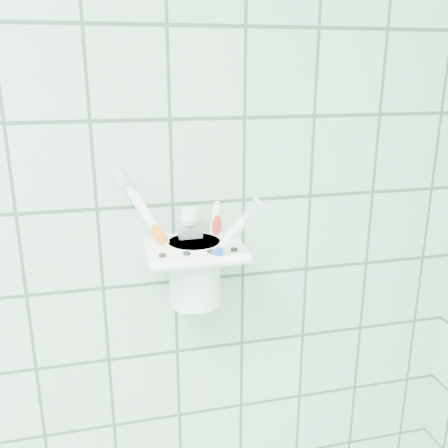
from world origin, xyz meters
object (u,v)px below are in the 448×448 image
at_px(cup, 195,270).
at_px(toothpaste_tube, 191,245).
at_px(toothbrush_blue, 205,229).
at_px(toothbrush_orange, 180,231).
at_px(holder_bracket, 194,250).
at_px(toothbrush_pink, 199,226).

height_order(cup, toothpaste_tube, toothpaste_tube).
xyz_separation_m(toothbrush_blue, toothbrush_orange, (-0.03, -0.00, 0.00)).
relative_size(toothbrush_blue, toothpaste_tube, 1.56).
bearing_deg(holder_bracket, toothbrush_orange, 176.17).
distance_m(holder_bracket, cup, 0.03).
distance_m(toothbrush_pink, toothpaste_tube, 0.04).
xyz_separation_m(toothbrush_orange, toothpaste_tube, (0.02, 0.02, -0.03)).
xyz_separation_m(cup, toothpaste_tube, (-0.00, 0.01, 0.03)).
height_order(toothbrush_pink, toothbrush_orange, toothbrush_pink).
height_order(holder_bracket, toothbrush_pink, toothbrush_pink).
bearing_deg(toothpaste_tube, toothbrush_pink, -77.12).
relative_size(cup, toothbrush_blue, 0.47).
bearing_deg(toothbrush_orange, toothpaste_tube, 75.32).
bearing_deg(toothbrush_orange, cup, 39.90).
bearing_deg(toothbrush_blue, holder_bracket, -178.89).
bearing_deg(toothbrush_pink, toothbrush_orange, 168.65).
bearing_deg(cup, holder_bracket, -103.40).
height_order(holder_bracket, toothbrush_orange, toothbrush_orange).
relative_size(cup, toothpaste_tube, 0.73).
bearing_deg(toothpaste_tube, toothbrush_orange, -137.19).
xyz_separation_m(toothbrush_pink, toothbrush_orange, (-0.02, 0.01, -0.01)).
height_order(toothbrush_blue, toothpaste_tube, toothbrush_blue).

